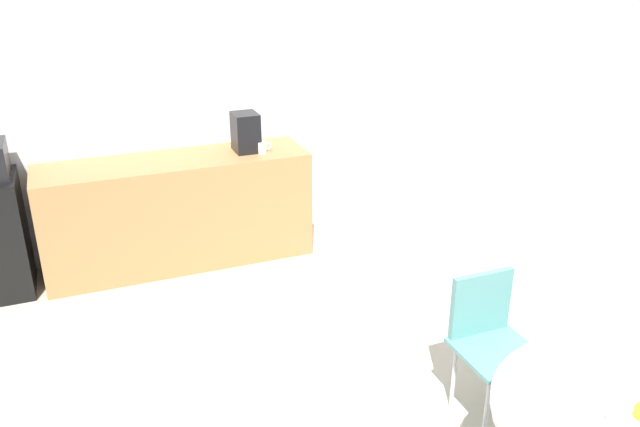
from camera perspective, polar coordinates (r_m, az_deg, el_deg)
wall_back at (r=5.68m, az=-5.96°, el=10.56°), size 6.00×0.10×2.60m
counter_block at (r=5.45m, az=-12.43°, el=0.20°), size 2.15×0.60×0.90m
chair_teal at (r=3.75m, az=14.66°, el=-9.88°), size 0.42×0.42×0.83m
mug_white at (r=5.34m, az=-5.15°, el=5.86°), size 0.13×0.08×0.09m
coffee_maker at (r=5.37m, az=-6.59°, el=7.15°), size 0.20×0.24×0.32m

